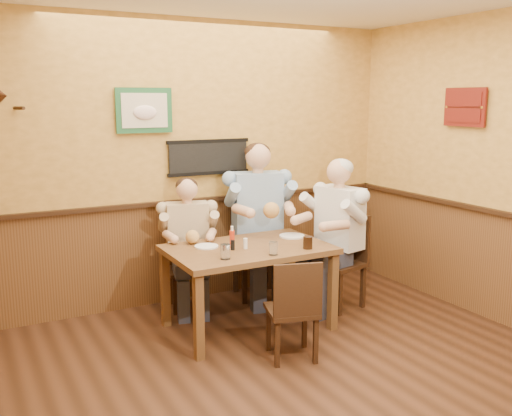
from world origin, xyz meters
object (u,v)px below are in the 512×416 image
Objects in this scene: diner_blue_polo at (257,229)px; cola_tumbler at (308,243)px; water_glass_left at (225,252)px; hot_sauce_bottle at (232,238)px; chair_back_left at (188,268)px; water_glass_mid at (273,248)px; diner_white_elder at (339,242)px; chair_near_side at (292,308)px; salt_shaker at (245,244)px; chair_back_right at (257,249)px; chair_right_end at (339,262)px; diner_tan_shirt at (188,251)px; dining_table at (248,257)px; pepper_shaker at (233,245)px.

cola_tumbler is at bearing -79.72° from diner_blue_polo.
hot_sauce_bottle is at bearing 54.88° from water_glass_left.
chair_back_left is 7.57× the size of cola_tumbler.
hot_sauce_bottle is at bearing 120.72° from water_glass_mid.
diner_white_elder is 1.18m from hot_sauce_bottle.
chair_near_side is 0.75m from salt_shaker.
diner_white_elder is at bearing 1.52° from hot_sauce_bottle.
diner_white_elder is at bearing 30.43° from cola_tumbler.
chair_back_right is at bearing -91.11° from chair_near_side.
diner_tan_shirt is (-1.31, 0.66, 0.12)m from chair_right_end.
water_glass_mid is (-0.96, -0.38, 0.34)m from chair_right_end.
diner_white_elder reaches higher than water_glass_mid.
dining_table is 15.18× the size of salt_shaker.
diner_blue_polo is at bearing 14.45° from chair_back_left.
dining_table is 0.24m from hot_sauce_bottle.
chair_right_end is 1.13× the size of chair_near_side.
dining_table is 12.56× the size of water_glass_mid.
chair_right_end reaches higher than chair_near_side.
salt_shaker is at bearing -7.18° from pepper_shaker.
chair_near_side is 0.68m from cola_tumbler.
cola_tumbler is at bearing 5.46° from water_glass_mid.
salt_shaker is at bearing -97.15° from chair_right_end.
chair_back_right is 9.34× the size of cola_tumbler.
hot_sauce_bottle is at bearing -119.44° from diner_blue_polo.
cola_tumbler is (0.36, 0.03, -0.00)m from water_glass_mid.
diner_blue_polo reaches higher than chair_back_left.
chair_back_right is 0.76× the size of diner_white_elder.
chair_right_end is at bearing 5.23° from salt_shaker.
dining_table is 1.04m from chair_right_end.
diner_tan_shirt reaches higher than pepper_shaker.
chair_near_side is at bearing -87.98° from dining_table.
water_glass_mid is at bearing -80.53° from chair_right_end.
chair_back_left is (-0.29, 0.71, -0.25)m from dining_table.
hot_sauce_bottle is at bearing -59.79° from chair_near_side.
chair_right_end is 7.59× the size of water_glass_left.
chair_near_side is at bearing -73.61° from pepper_shaker.
chair_near_side is at bearing -94.95° from chair_back_right.
diner_blue_polo is 1.11m from water_glass_mid.
water_glass_left reaches higher than cola_tumbler.
hot_sauce_bottle reaches higher than dining_table.
water_glass_left is at bearing 169.42° from water_glass_mid.
diner_blue_polo is 0.91m from salt_shaker.
diner_white_elder reaches higher than pepper_shaker.
diner_blue_polo reaches higher than chair_right_end.
diner_blue_polo reaches higher than cola_tumbler.
diner_tan_shirt is 0.78m from pepper_shaker.
diner_blue_polo is 0.97m from pepper_shaker.
chair_near_side is 8.90× the size of salt_shaker.
dining_table is 1.52× the size of chair_right_end.
hot_sauce_bottle is (-0.61, -0.68, 0.34)m from chair_back_right.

